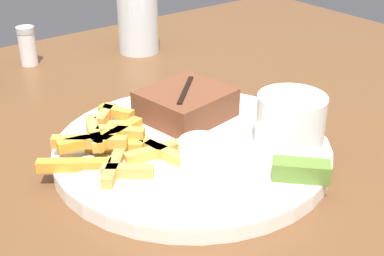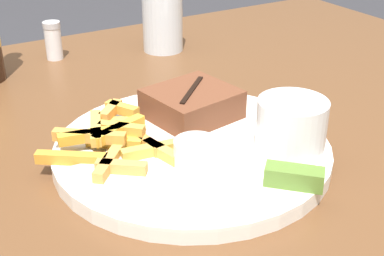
% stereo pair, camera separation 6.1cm
% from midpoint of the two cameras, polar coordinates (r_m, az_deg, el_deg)
% --- Properties ---
extents(dining_table, '(1.30, 1.05, 0.74)m').
position_cam_midpoint_polar(dining_table, '(0.67, 2.63, -8.89)').
color(dining_table, brown).
rests_on(dining_table, ground_plane).
extents(dinner_plate, '(0.32, 0.32, 0.02)m').
position_cam_midpoint_polar(dinner_plate, '(0.62, 2.80, -2.45)').
color(dinner_plate, white).
rests_on(dinner_plate, dining_table).
extents(steak_portion, '(0.11, 0.11, 0.04)m').
position_cam_midpoint_polar(steak_portion, '(0.67, 2.58, 2.56)').
color(steak_portion, brown).
rests_on(steak_portion, dinner_plate).
extents(fries_pile, '(0.16, 0.15, 0.02)m').
position_cam_midpoint_polar(fries_pile, '(0.61, -5.49, -1.22)').
color(fries_pile, gold).
rests_on(fries_pile, dinner_plate).
extents(coleslaw_cup, '(0.08, 0.08, 0.06)m').
position_cam_midpoint_polar(coleslaw_cup, '(0.60, 13.44, 0.39)').
color(coleslaw_cup, white).
rests_on(coleslaw_cup, dinner_plate).
extents(dipping_sauce_cup, '(0.05, 0.05, 0.03)m').
position_cam_midpoint_polar(dipping_sauce_cup, '(0.57, 3.49, -2.58)').
color(dipping_sauce_cup, silver).
rests_on(dipping_sauce_cup, dinner_plate).
extents(pickle_spear, '(0.06, 0.06, 0.02)m').
position_cam_midpoint_polar(pickle_spear, '(0.55, 13.98, -5.16)').
color(pickle_spear, '#567A2D').
rests_on(pickle_spear, dinner_plate).
extents(fork_utensil, '(0.13, 0.02, 0.00)m').
position_cam_midpoint_polar(fork_utensil, '(0.58, -4.52, -3.32)').
color(fork_utensil, '#B7B7BC').
rests_on(fork_utensil, dinner_plate).
extents(drinking_glass, '(0.07, 0.07, 0.11)m').
position_cam_midpoint_polar(drinking_glass, '(0.96, -1.32, 11.51)').
color(drinking_glass, silver).
rests_on(drinking_glass, dining_table).
extents(salt_shaker, '(0.03, 0.03, 0.07)m').
position_cam_midpoint_polar(salt_shaker, '(0.94, -12.80, 9.07)').
color(salt_shaker, white).
rests_on(salt_shaker, dining_table).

